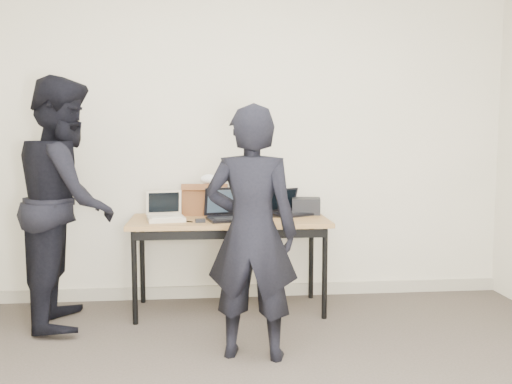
{
  "coord_description": "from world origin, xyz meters",
  "views": [
    {
      "loc": [
        -0.3,
        -2.43,
        1.38
      ],
      "look_at": [
        0.1,
        1.6,
        0.95
      ],
      "focal_mm": 40.0,
      "sensor_mm": 36.0,
      "label": 1
    }
  ],
  "objects": [
    {
      "name": "leather_satchel",
      "position": [
        -0.26,
        2.1,
        0.85
      ],
      "size": [
        0.37,
        0.21,
        0.25
      ],
      "rotation": [
        0.0,
        0.0,
        -0.08
      ],
      "color": "brown",
      "rests_on": "desk"
    },
    {
      "name": "room",
      "position": [
        0.0,
        0.0,
        1.35
      ],
      "size": [
        4.6,
        4.6,
        2.8
      ],
      "color": "#433B33",
      "rests_on": "ground"
    },
    {
      "name": "baseboard",
      "position": [
        0.0,
        2.23,
        0.05
      ],
      "size": [
        4.5,
        0.03,
        0.1
      ],
      "primitive_type": "cube",
      "color": "#A19A85",
      "rests_on": "ground"
    },
    {
      "name": "tissue",
      "position": [
        -0.23,
        2.1,
        1.0
      ],
      "size": [
        0.14,
        0.11,
        0.08
      ],
      "primitive_type": "ellipsoid",
      "rotation": [
        0.0,
        0.0,
        -0.11
      ],
      "color": "white",
      "rests_on": "leather_satchel"
    },
    {
      "name": "power_brick",
      "position": [
        -0.3,
        1.7,
        0.73
      ],
      "size": [
        0.08,
        0.06,
        0.03
      ],
      "primitive_type": "cube",
      "rotation": [
        0.0,
        0.0,
        0.16
      ],
      "color": "black",
      "rests_on": "desk"
    },
    {
      "name": "laptop_right",
      "position": [
        0.4,
        2.02,
        0.77
      ],
      "size": [
        0.38,
        0.37,
        0.21
      ],
      "rotation": [
        0.0,
        0.0,
        0.5
      ],
      "color": "black",
      "rests_on": "desk"
    },
    {
      "name": "desk",
      "position": [
        -0.08,
        1.87,
        0.66
      ],
      "size": [
        1.5,
        0.66,
        0.72
      ],
      "rotation": [
        0.0,
        0.0,
        -0.01
      ],
      "color": "olive",
      "rests_on": "ground"
    },
    {
      "name": "equipment_box",
      "position": [
        0.55,
        2.06,
        0.78
      ],
      "size": [
        0.25,
        0.22,
        0.13
      ],
      "primitive_type": "cube",
      "rotation": [
        0.0,
        0.0,
        -0.17
      ],
      "color": "black",
      "rests_on": "desk"
    },
    {
      "name": "person_typist",
      "position": [
        0.01,
        0.95,
        0.77
      ],
      "size": [
        0.63,
        0.49,
        1.54
      ],
      "primitive_type": "imported",
      "rotation": [
        0.0,
        0.0,
        2.9
      ],
      "color": "black",
      "rests_on": "ground"
    },
    {
      "name": "person_observer",
      "position": [
        -1.25,
        1.74,
        0.88
      ],
      "size": [
        0.75,
        0.92,
        1.77
      ],
      "primitive_type": "imported",
      "rotation": [
        0.0,
        0.0,
        1.67
      ],
      "color": "black",
      "rests_on": "ground"
    },
    {
      "name": "laptop_center",
      "position": [
        -0.1,
        1.82,
        0.77
      ],
      "size": [
        0.36,
        0.35,
        0.24
      ],
      "rotation": [
        0.0,
        0.0,
        0.21
      ],
      "color": "black",
      "rests_on": "desk"
    },
    {
      "name": "cables",
      "position": [
        0.01,
        1.86,
        0.72
      ],
      "size": [
        1.14,
        0.4,
        0.01
      ],
      "rotation": [
        0.0,
        0.0,
        0.17
      ],
      "color": "black",
      "rests_on": "desk"
    },
    {
      "name": "laptop_beige",
      "position": [
        -0.56,
        1.83,
        0.76
      ],
      "size": [
        0.31,
        0.3,
        0.22
      ],
      "rotation": [
        0.0,
        0.0,
        0.18
      ],
      "color": "#B8AC93",
      "rests_on": "desk"
    }
  ]
}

